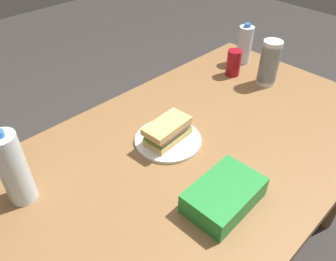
{
  "coord_description": "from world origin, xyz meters",
  "views": [
    {
      "loc": [
        0.65,
        0.56,
        1.55
      ],
      "look_at": [
        0.02,
        -0.09,
        0.83
      ],
      "focal_mm": 35.1,
      "sensor_mm": 36.0,
      "label": 1
    }
  ],
  "objects_px": {
    "soda_can_red": "(234,63)",
    "dining_table": "(189,170)",
    "plastic_cup_stack": "(269,63)",
    "paper_plate": "(168,140)",
    "water_bottle_tall": "(244,45)",
    "sandwich": "(168,131)",
    "chip_bag": "(224,195)",
    "water_bottle_spare": "(13,169)"
  },
  "relations": [
    {
      "from": "soda_can_red",
      "to": "chip_bag",
      "type": "bearing_deg",
      "value": 35.11
    },
    {
      "from": "chip_bag",
      "to": "water_bottle_tall",
      "type": "bearing_deg",
      "value": -149.61
    },
    {
      "from": "paper_plate",
      "to": "plastic_cup_stack",
      "type": "bearing_deg",
      "value": 178.31
    },
    {
      "from": "paper_plate",
      "to": "soda_can_red",
      "type": "distance_m",
      "value": 0.58
    },
    {
      "from": "sandwich",
      "to": "soda_can_red",
      "type": "bearing_deg",
      "value": -166.16
    },
    {
      "from": "water_bottle_tall",
      "to": "water_bottle_spare",
      "type": "height_order",
      "value": "water_bottle_spare"
    },
    {
      "from": "dining_table",
      "to": "water_bottle_spare",
      "type": "xyz_separation_m",
      "value": [
        0.51,
        -0.21,
        0.22
      ]
    },
    {
      "from": "dining_table",
      "to": "paper_plate",
      "type": "height_order",
      "value": "paper_plate"
    },
    {
      "from": "water_bottle_tall",
      "to": "plastic_cup_stack",
      "type": "xyz_separation_m",
      "value": [
        0.1,
        0.2,
        0.01
      ]
    },
    {
      "from": "water_bottle_spare",
      "to": "water_bottle_tall",
      "type": "bearing_deg",
      "value": -176.98
    },
    {
      "from": "water_bottle_tall",
      "to": "plastic_cup_stack",
      "type": "height_order",
      "value": "plastic_cup_stack"
    },
    {
      "from": "paper_plate",
      "to": "plastic_cup_stack",
      "type": "height_order",
      "value": "plastic_cup_stack"
    },
    {
      "from": "sandwich",
      "to": "plastic_cup_stack",
      "type": "xyz_separation_m",
      "value": [
        -0.61,
        0.02,
        0.05
      ]
    },
    {
      "from": "soda_can_red",
      "to": "plastic_cup_stack",
      "type": "relative_size",
      "value": 0.6
    },
    {
      "from": "sandwich",
      "to": "soda_can_red",
      "type": "xyz_separation_m",
      "value": [
        -0.56,
        -0.14,
        0.01
      ]
    },
    {
      "from": "water_bottle_spare",
      "to": "chip_bag",
      "type": "bearing_deg",
      "value": 133.46
    },
    {
      "from": "soda_can_red",
      "to": "dining_table",
      "type": "bearing_deg",
      "value": 22.6
    },
    {
      "from": "paper_plate",
      "to": "water_bottle_tall",
      "type": "height_order",
      "value": "water_bottle_tall"
    },
    {
      "from": "paper_plate",
      "to": "sandwich",
      "type": "distance_m",
      "value": 0.05
    },
    {
      "from": "sandwich",
      "to": "water_bottle_tall",
      "type": "distance_m",
      "value": 0.73
    },
    {
      "from": "plastic_cup_stack",
      "to": "water_bottle_spare",
      "type": "distance_m",
      "value": 1.1
    },
    {
      "from": "paper_plate",
      "to": "plastic_cup_stack",
      "type": "distance_m",
      "value": 0.61
    },
    {
      "from": "soda_can_red",
      "to": "chip_bag",
      "type": "relative_size",
      "value": 0.53
    },
    {
      "from": "dining_table",
      "to": "water_bottle_spare",
      "type": "relative_size",
      "value": 6.52
    },
    {
      "from": "dining_table",
      "to": "chip_bag",
      "type": "xyz_separation_m",
      "value": [
        0.1,
        0.22,
        0.13
      ]
    },
    {
      "from": "soda_can_red",
      "to": "plastic_cup_stack",
      "type": "distance_m",
      "value": 0.17
    },
    {
      "from": "water_bottle_tall",
      "to": "soda_can_red",
      "type": "bearing_deg",
      "value": 17.41
    },
    {
      "from": "chip_bag",
      "to": "water_bottle_tall",
      "type": "relative_size",
      "value": 1.16
    },
    {
      "from": "sandwich",
      "to": "chip_bag",
      "type": "xyz_separation_m",
      "value": [
        0.08,
        0.31,
        -0.02
      ]
    },
    {
      "from": "water_bottle_tall",
      "to": "chip_bag",
      "type": "bearing_deg",
      "value": 32.34
    },
    {
      "from": "dining_table",
      "to": "sandwich",
      "type": "distance_m",
      "value": 0.17
    },
    {
      "from": "paper_plate",
      "to": "water_bottle_spare",
      "type": "height_order",
      "value": "water_bottle_spare"
    },
    {
      "from": "water_bottle_tall",
      "to": "sandwich",
      "type": "bearing_deg",
      "value": 14.56
    },
    {
      "from": "dining_table",
      "to": "water_bottle_spare",
      "type": "height_order",
      "value": "water_bottle_spare"
    },
    {
      "from": "water_bottle_tall",
      "to": "water_bottle_spare",
      "type": "bearing_deg",
      "value": 3.02
    },
    {
      "from": "dining_table",
      "to": "soda_can_red",
      "type": "height_order",
      "value": "soda_can_red"
    },
    {
      "from": "water_bottle_tall",
      "to": "plastic_cup_stack",
      "type": "relative_size",
      "value": 0.98
    },
    {
      "from": "dining_table",
      "to": "soda_can_red",
      "type": "relative_size",
      "value": 13.53
    },
    {
      "from": "soda_can_red",
      "to": "water_bottle_tall",
      "type": "xyz_separation_m",
      "value": [
        -0.14,
        -0.04,
        0.03
      ]
    },
    {
      "from": "paper_plate",
      "to": "water_bottle_tall",
      "type": "relative_size",
      "value": 1.21
    },
    {
      "from": "water_bottle_tall",
      "to": "water_bottle_spare",
      "type": "xyz_separation_m",
      "value": [
        1.19,
        0.06,
        0.03
      ]
    },
    {
      "from": "soda_can_red",
      "to": "plastic_cup_stack",
      "type": "height_order",
      "value": "plastic_cup_stack"
    }
  ]
}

